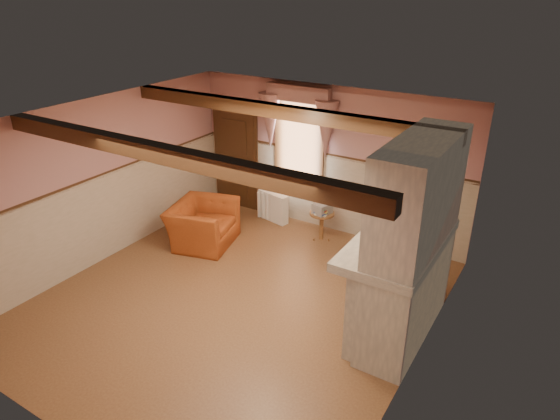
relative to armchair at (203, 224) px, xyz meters
The scene contains 26 objects.
floor 2.04m from the armchair, 36.38° to the right, with size 5.50×6.00×0.01m, color brown.
ceiling 3.13m from the armchair, 36.38° to the right, with size 5.50×6.00×0.01m, color silver.
wall_back 2.63m from the armchair, 48.33° to the left, with size 5.50×0.02×2.80m, color #AF797B.
wall_front 4.60m from the armchair, 68.94° to the right, with size 5.50×0.02×2.80m, color #AF797B.
wall_left 1.93m from the armchair, 133.75° to the right, with size 0.02×6.00×2.80m, color #AF797B.
wall_right 4.63m from the armchair, 15.23° to the right, with size 0.02×6.00×2.80m, color #AF797B.
wainscot 2.04m from the armchair, 36.38° to the right, with size 5.50×6.00×1.50m, color #C2B19C, non-canonical shape.
chair_rail 2.29m from the armchair, 36.38° to the right, with size 5.50×6.00×0.08m, color black, non-canonical shape.
firebox 3.66m from the armchair, ahead, with size 0.20×0.95×0.90m, color black.
armchair is the anchor object (origin of this frame).
side_table 2.22m from the armchair, 35.97° to the left, with size 0.47×0.47×0.55m, color brown.
book_stack 2.23m from the armchair, 35.20° to the left, with size 0.26×0.32×0.20m, color #B7AD8C.
radiator 1.62m from the armchair, 69.17° to the left, with size 0.70×0.18×0.60m, color white.
bowl 4.02m from the armchair, ahead, with size 0.31×0.31×0.08m, color brown.
mantel_clock 4.02m from the armchair, ahead, with size 0.14×0.24×0.20m, color black.
oil_lamp 4.04m from the armchair, ahead, with size 0.11×0.11×0.28m, color gold.
candle_red 4.17m from the armchair, 16.38° to the right, with size 0.06×0.06×0.16m, color #B21518.
jar_yellow 4.11m from the armchair, 13.51° to the right, with size 0.06×0.06×0.12m, color yellow.
fireplace 4.20m from the armchair, ahead, with size 0.85×2.00×2.80m, color gray.
mantel 4.02m from the armchair, ahead, with size 1.05×2.05×0.12m, color gray.
overmantel_mirror 4.04m from the armchair, ahead, with size 0.06×1.44×1.04m, color silver.
door 1.93m from the armchair, 105.54° to the left, with size 1.10×0.10×2.10m, color black.
window 2.41m from the armchair, 60.39° to the left, with size 1.06×0.08×2.02m, color white.
window_drapes 2.71m from the armchair, 59.10° to the left, with size 1.30×0.14×1.40m, color gray.
ceiling_beam_front 3.69m from the armchair, 55.97° to the right, with size 5.50×0.18×0.20m, color black.
ceiling_beam_back 2.82m from the armchair, ahead, with size 5.50×0.18×0.20m, color black.
Camera 1 is at (3.93, -5.07, 4.48)m, focal length 32.00 mm.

